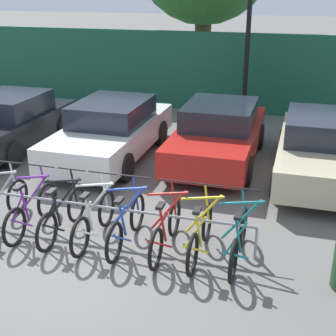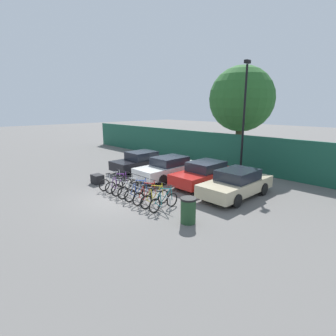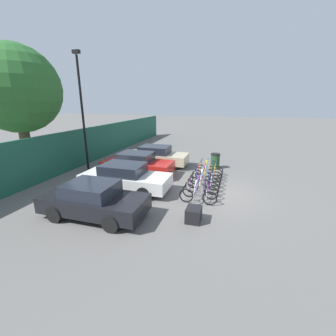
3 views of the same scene
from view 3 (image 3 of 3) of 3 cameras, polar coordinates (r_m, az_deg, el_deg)
The scene contains 19 objects.
ground_plane at distance 11.66m, azimuth 11.34°, elevation -6.00°, with size 120.00×120.00×0.00m, color #605E5B.
hoarding_wall at distance 15.24m, azimuth -26.62°, elevation 2.97°, with size 36.00×0.16×2.57m, color #19513D.
bike_rack at distance 12.04m, azimuth 8.53°, elevation -2.58°, with size 4.74×0.04×0.57m.
bicycle_silver at distance 10.13m, azimuth 7.58°, elevation -7.05°, with size 0.68×1.71×1.05m.
bicycle_purple at distance 10.69m, azimuth 8.13°, elevation -5.75°, with size 0.68×1.71×1.05m.
bicycle_black at distance 11.24m, azimuth 8.59°, elevation -4.65°, with size 0.68×1.71×1.05m.
bicycle_white at distance 11.78m, azimuth 9.00°, elevation -3.66°, with size 0.68×1.71×1.05m.
bicycle_blue at distance 12.31m, azimuth 9.38°, elevation -2.77°, with size 0.68×1.71×1.05m.
bicycle_red at distance 12.94m, azimuth 9.77°, elevation -1.83°, with size 0.68×1.71×1.05m.
bicycle_yellow at distance 13.47m, azimuth 10.07°, elevation -1.10°, with size 0.68×1.71×1.05m.
bicycle_teal at distance 14.04m, azimuth 10.37°, elevation -0.39°, with size 0.68×1.71×1.05m.
car_black at distance 9.37m, azimuth -18.33°, elevation -7.72°, with size 1.91×4.13×1.40m.
car_white at distance 11.63m, azimuth -10.81°, elevation -2.38°, with size 1.91×4.51×1.40m.
car_red at distance 14.02m, azimuth -7.81°, elevation 1.04°, with size 1.91×4.31×1.40m.
car_beige at distance 15.97m, azimuth -3.03°, elevation 3.10°, with size 1.91×4.39×1.40m.
lamp_post at distance 15.52m, azimuth -21.00°, elevation 14.07°, with size 0.24×0.44×7.30m.
trash_bin at distance 15.58m, azimuth 11.88°, elevation 1.75°, with size 0.63×0.63×1.03m.
cargo_crate at distance 8.78m, azimuth 6.53°, elevation -11.64°, with size 0.70×0.56×0.55m, color black.
tree_behind_hoarding at distance 16.02m, azimuth -34.12°, elevation 16.11°, with size 4.91×4.91×7.52m.
Camera 3 is at (-10.75, -0.84, 4.42)m, focal length 24.00 mm.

